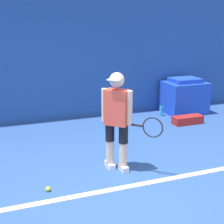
# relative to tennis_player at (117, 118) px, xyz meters

# --- Properties ---
(ground_plane) EXTENTS (24.00, 24.00, 0.00)m
(ground_plane) POSITION_rel_tennis_player_xyz_m (-0.35, -0.76, -0.82)
(ground_plane) COLOR #2D5193
(back_wall) EXTENTS (24.00, 0.10, 3.04)m
(back_wall) POSITION_rel_tennis_player_xyz_m (-0.35, 2.90, 0.70)
(back_wall) COLOR #234C99
(back_wall) RESTS_ON ground_plane
(court_baseline) EXTENTS (21.60, 0.10, 0.01)m
(court_baseline) POSITION_rel_tennis_player_xyz_m (-0.35, -0.58, -0.82)
(court_baseline) COLOR white
(court_baseline) RESTS_ON ground_plane
(tennis_player) EXTENTS (0.71, 0.69, 1.50)m
(tennis_player) POSITION_rel_tennis_player_xyz_m (0.00, 0.00, 0.00)
(tennis_player) COLOR beige
(tennis_player) RESTS_ON ground_plane
(tennis_ball) EXTENTS (0.07, 0.07, 0.07)m
(tennis_ball) POSITION_rel_tennis_player_xyz_m (-1.11, -0.31, -0.79)
(tennis_ball) COLOR #D1E533
(tennis_ball) RESTS_ON ground_plane
(covered_chair) EXTENTS (0.99, 0.81, 0.87)m
(covered_chair) POSITION_rel_tennis_player_xyz_m (2.71, 2.40, -0.41)
(covered_chair) COLOR blue
(covered_chair) RESTS_ON ground_plane
(equipment_bag) EXTENTS (0.68, 0.26, 0.18)m
(equipment_bag) POSITION_rel_tennis_player_xyz_m (2.28, 1.55, -0.73)
(equipment_bag) COLOR #B2231E
(equipment_bag) RESTS_ON ground_plane
(water_bottle) EXTENTS (0.08, 0.08, 0.27)m
(water_bottle) POSITION_rel_tennis_player_xyz_m (2.02, 2.30, -0.69)
(water_bottle) COLOR #33ADD6
(water_bottle) RESTS_ON ground_plane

